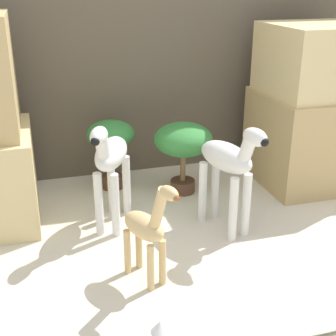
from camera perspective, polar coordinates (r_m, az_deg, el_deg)
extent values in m
plane|color=beige|center=(2.35, 5.11, -14.03)|extent=(14.00, 14.00, 0.00)
cube|color=brown|center=(3.40, -4.07, 17.46)|extent=(6.40, 0.08, 2.20)
cube|color=tan|center=(3.48, 17.00, 3.52)|extent=(0.73, 0.69, 0.64)
cube|color=#DBC184|center=(3.35, 18.08, 12.47)|extent=(0.69, 0.65, 0.46)
cylinder|color=silver|center=(2.68, 9.49, -4.48)|extent=(0.05, 0.05, 0.38)
cylinder|color=silver|center=(2.62, 7.95, -5.04)|extent=(0.05, 0.05, 0.38)
cylinder|color=silver|center=(2.86, 5.76, -2.47)|extent=(0.05, 0.05, 0.38)
cylinder|color=silver|center=(2.81, 4.24, -2.94)|extent=(0.05, 0.05, 0.38)
ellipsoid|color=silver|center=(2.64, 7.06, 1.36)|extent=(0.27, 0.42, 0.16)
cylinder|color=silver|center=(2.49, 9.68, 2.50)|extent=(0.10, 0.13, 0.17)
ellipsoid|color=silver|center=(2.43, 10.56, 3.73)|extent=(0.13, 0.18, 0.09)
sphere|color=black|center=(2.39, 11.66, 3.12)|extent=(0.05, 0.05, 0.05)
cube|color=black|center=(2.49, 9.69, 2.67)|extent=(0.04, 0.07, 0.14)
cylinder|color=silver|center=(2.66, -6.43, -4.54)|extent=(0.05, 0.05, 0.38)
cylinder|color=silver|center=(2.69, -8.43, -4.38)|extent=(0.05, 0.05, 0.38)
cylinder|color=silver|center=(2.90, -5.07, -2.12)|extent=(0.05, 0.05, 0.38)
cylinder|color=silver|center=(2.92, -6.91, -1.99)|extent=(0.05, 0.05, 0.38)
ellipsoid|color=silver|center=(2.69, -6.93, 1.78)|extent=(0.31, 0.42, 0.16)
cylinder|color=silver|center=(2.50, -8.03, 2.72)|extent=(0.11, 0.13, 0.17)
ellipsoid|color=silver|center=(2.44, -8.43, 3.90)|extent=(0.14, 0.18, 0.09)
sphere|color=black|center=(2.38, -8.87, 3.21)|extent=(0.05, 0.05, 0.05)
cube|color=black|center=(2.50, -8.04, 2.89)|extent=(0.04, 0.07, 0.14)
cylinder|color=tan|center=(2.28, -0.69, -11.41)|extent=(0.03, 0.03, 0.24)
cylinder|color=tan|center=(2.24, -2.13, -12.08)|extent=(0.03, 0.03, 0.24)
cylinder|color=tan|center=(2.40, -3.57, -9.54)|extent=(0.03, 0.03, 0.24)
cylinder|color=tan|center=(2.37, -4.97, -10.13)|extent=(0.03, 0.03, 0.24)
ellipsoid|color=tan|center=(2.23, -2.96, -7.06)|extent=(0.22, 0.29, 0.12)
cylinder|color=tan|center=(2.09, -1.14, -5.00)|extent=(0.10, 0.13, 0.23)
ellipsoid|color=tan|center=(2.00, 0.13, -3.09)|extent=(0.10, 0.12, 0.06)
sphere|color=brown|center=(1.97, 1.00, -3.66)|extent=(0.03, 0.03, 0.03)
cylinder|color=#513323|center=(3.24, 1.80, -2.18)|extent=(0.17, 0.17, 0.09)
cylinder|color=brown|center=(3.18, 1.83, 0.08)|extent=(0.04, 0.04, 0.19)
ellipsoid|color=#337F38|center=(3.11, 1.87, 3.53)|extent=(0.39, 0.39, 0.22)
cylinder|color=#513323|center=(3.32, -6.76, -1.62)|extent=(0.15, 0.15, 0.10)
cylinder|color=brown|center=(3.26, -6.89, 0.87)|extent=(0.04, 0.04, 0.21)
ellipsoid|color=#337F38|center=(3.19, -7.05, 4.15)|extent=(0.33, 0.33, 0.18)
ellipsoid|color=silver|center=(2.14, 10.60, -17.94)|extent=(1.20, 0.39, 0.04)
cone|color=white|center=(2.03, -0.96, -18.69)|extent=(0.09, 0.09, 0.05)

